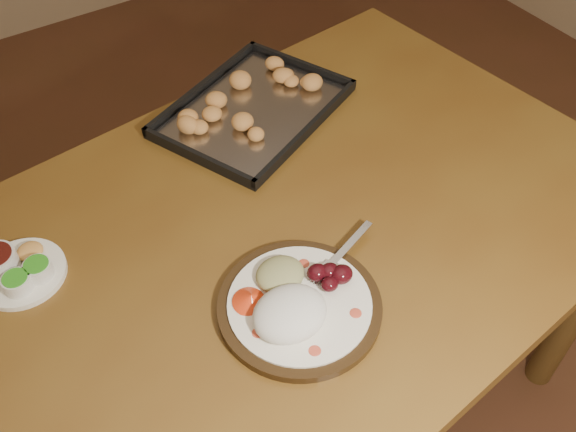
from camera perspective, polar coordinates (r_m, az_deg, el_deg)
ground at (r=1.97m, az=-1.24°, el=-9.19°), size 4.00×4.00×0.00m
dining_table at (r=1.24m, az=-2.66°, el=-5.25°), size 1.59×1.07×0.75m
dinner_plate at (r=1.06m, az=0.65°, el=-7.79°), size 0.34×0.27×0.06m
condiment_saucer at (r=1.20m, az=-22.98°, el=-4.37°), size 0.15×0.15×0.05m
baking_tray at (r=1.43m, az=-3.09°, el=9.58°), size 0.48×0.43×0.04m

